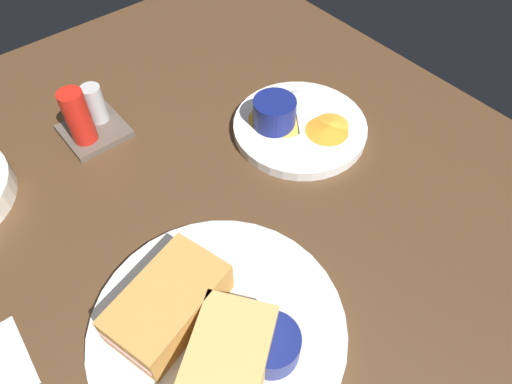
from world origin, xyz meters
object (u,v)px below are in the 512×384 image
object	(u,v)px
sandwich_half_far	(226,368)
condiment_caddy	(87,119)
plate_sandwich_main	(218,329)
plate_chips_companion	(300,127)
spoon_by_gravy_ramekin	(297,102)
sandwich_half_near	(169,303)
spoon_by_dark_ramekin	(228,329)
ramekin_dark_sauce	(271,344)
ramekin_light_gravy	(274,112)

from	to	relation	value
sandwich_half_far	condiment_caddy	size ratio (longest dim) A/B	1.58
plate_sandwich_main	plate_chips_companion	bearing A→B (deg)	31.68
plate_sandwich_main	spoon_by_gravy_ramekin	size ratio (longest dim) A/B	3.19
sandwich_half_near	spoon_by_gravy_ramekin	xyz separation A→B (cm)	(34.52, 17.00, -2.04)
sandwich_half_far	condiment_caddy	distance (cm)	42.58
plate_sandwich_main	spoon_by_dark_ramekin	distance (cm)	1.72
sandwich_half_near	ramekin_dark_sauce	world-z (taller)	sandwich_half_near
sandwich_half_near	sandwich_half_far	world-z (taller)	same
condiment_caddy	sandwich_half_near	bearing A→B (deg)	-101.80
plate_sandwich_main	plate_chips_companion	distance (cm)	33.92
ramekin_light_gravy	ramekin_dark_sauce	bearing A→B (deg)	-131.52
sandwich_half_near	spoon_by_gravy_ramekin	size ratio (longest dim) A/B	1.66
sandwich_half_far	plate_chips_companion	bearing A→B (deg)	35.93
plate_chips_companion	condiment_caddy	bearing A→B (deg)	142.04
plate_chips_companion	spoon_by_gravy_ramekin	xyz separation A→B (cm)	(2.66, 3.63, 1.16)
spoon_by_dark_ramekin	ramekin_light_gravy	bearing A→B (deg)	40.46
sandwich_half_near	spoon_by_dark_ramekin	bearing A→B (deg)	-56.83
sandwich_half_far	plate_chips_companion	world-z (taller)	sandwich_half_far
ramekin_dark_sauce	spoon_by_dark_ramekin	distance (cm)	5.31
plate_sandwich_main	ramekin_light_gravy	size ratio (longest dim) A/B	4.39
plate_sandwich_main	plate_chips_companion	xyz separation A→B (cm)	(28.86, 17.81, 0.00)
sandwich_half_near	condiment_caddy	xyz separation A→B (cm)	(6.87, 32.86, -0.59)
ramekin_dark_sauce	condiment_caddy	world-z (taller)	condiment_caddy
sandwich_half_far	spoon_by_dark_ramekin	xyz separation A→B (cm)	(2.99, 3.71, -2.04)
spoon_by_dark_ramekin	plate_chips_companion	distance (cm)	34.00
plate_sandwich_main	ramekin_dark_sauce	size ratio (longest dim) A/B	4.66
ramekin_dark_sauce	sandwich_half_near	bearing A→B (deg)	119.06
ramekin_dark_sauce	condiment_caddy	bearing A→B (deg)	88.41
sandwich_half_near	plate_chips_companion	distance (cm)	34.69
plate_sandwich_main	condiment_caddy	bearing A→B (deg)	84.07
sandwich_half_near	spoon_by_dark_ramekin	size ratio (longest dim) A/B	1.52
spoon_by_gravy_ramekin	plate_chips_companion	bearing A→B (deg)	-126.28
ramekin_light_gravy	sandwich_half_far	bearing A→B (deg)	-138.20
plate_chips_companion	spoon_by_dark_ramekin	bearing A→B (deg)	-146.18
ramekin_dark_sauce	spoon_by_gravy_ramekin	bearing A→B (deg)	43.31
plate_sandwich_main	plate_chips_companion	world-z (taller)	same
spoon_by_dark_ramekin	spoon_by_gravy_ramekin	world-z (taller)	same
sandwich_half_far	plate_chips_companion	distance (cm)	38.69
spoon_by_gravy_ramekin	plate_sandwich_main	bearing A→B (deg)	-145.78
plate_sandwich_main	ramekin_dark_sauce	distance (cm)	6.90
spoon_by_dark_ramekin	plate_chips_companion	xyz separation A→B (cm)	(28.23, 18.91, -1.16)
plate_sandwich_main	ramekin_dark_sauce	bearing A→B (deg)	-65.06
plate_sandwich_main	spoon_by_gravy_ramekin	world-z (taller)	spoon_by_gravy_ramekin
plate_chips_companion	spoon_by_gravy_ramekin	size ratio (longest dim) A/B	2.31
spoon_by_dark_ramekin	ramekin_dark_sauce	bearing A→B (deg)	-66.30
plate_sandwich_main	condiment_caddy	xyz separation A→B (cm)	(3.87, 37.31, 2.61)
plate_sandwich_main	sandwich_half_far	size ratio (longest dim) A/B	1.88
ramekin_light_gravy	plate_chips_companion	bearing A→B (deg)	-39.81
sandwich_half_far	ramekin_light_gravy	world-z (taller)	sandwich_half_far
plate_sandwich_main	sandwich_half_near	distance (cm)	6.24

